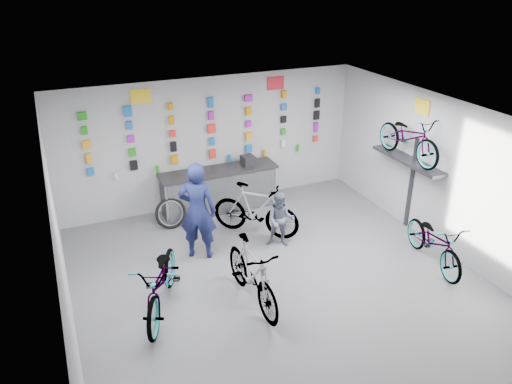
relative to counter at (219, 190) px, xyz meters
name	(u,v)px	position (x,y,z in m)	size (l,w,h in m)	color
floor	(289,293)	(0.00, -3.54, -0.49)	(8.00, 8.00, 0.00)	#55555A
ceiling	(294,128)	(0.00, -3.54, 2.51)	(8.00, 8.00, 0.00)	white
wall_back	(211,142)	(0.00, 0.46, 1.01)	(7.00, 7.00, 0.00)	#B1B1B3
wall_left	(62,265)	(-3.50, -3.54, 1.01)	(8.00, 8.00, 0.00)	#B1B1B3
wall_right	(458,182)	(3.50, -3.54, 1.01)	(8.00, 8.00, 0.00)	#B1B1B3
counter	(219,190)	(0.00, 0.00, 0.00)	(2.70, 0.66, 1.00)	black
merch_wall	(207,132)	(-0.10, 0.39, 1.30)	(5.56, 0.08, 1.56)	#175EB4
wall_bracket	(408,164)	(3.33, -2.34, 0.98)	(0.39, 1.90, 2.00)	#333338
sign_left	(141,96)	(-1.50, 0.44, 2.23)	(0.42, 0.02, 0.30)	yellow
sign_right	(276,83)	(1.60, 0.44, 2.23)	(0.42, 0.02, 0.30)	red
sign_side	(422,107)	(3.48, -2.34, 2.16)	(0.02, 0.40, 0.30)	yellow
bike_left	(162,282)	(-2.09, -3.10, 0.06)	(0.72, 2.07, 1.09)	gray
bike_center	(252,274)	(-0.68, -3.51, 0.08)	(0.54, 1.90, 1.14)	gray
bike_right	(435,242)	(2.93, -3.78, 0.00)	(0.64, 1.84, 0.97)	gray
bike_service	(256,210)	(0.31, -1.38, 0.08)	(0.54, 1.90, 1.14)	gray
bike_wall	(409,137)	(3.25, -2.34, 1.57)	(0.63, 1.80, 0.95)	gray
clerk	(198,211)	(-1.04, -1.73, 0.49)	(0.71, 0.47, 1.96)	#151B47
customer	(281,220)	(0.58, -2.01, 0.10)	(0.57, 0.44, 1.17)	#535B6E
spare_wheel	(171,213)	(-1.25, -0.37, -0.16)	(0.71, 0.33, 0.68)	black
register	(248,160)	(0.72, 0.01, 0.62)	(0.28, 0.30, 0.22)	black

